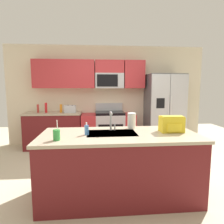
# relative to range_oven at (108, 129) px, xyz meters

# --- Properties ---
(ground_plane) EXTENTS (9.00, 9.00, 0.00)m
(ground_plane) POSITION_rel_range_oven_xyz_m (-0.01, -1.80, -0.44)
(ground_plane) COLOR beige
(ground_plane) RESTS_ON ground
(kitchen_wall_unit) EXTENTS (5.20, 0.43, 2.60)m
(kitchen_wall_unit) POSITION_rel_range_oven_xyz_m (-0.15, 0.28, 1.03)
(kitchen_wall_unit) COLOR beige
(kitchen_wall_unit) RESTS_ON ground
(back_counter) EXTENTS (1.39, 0.63, 0.90)m
(back_counter) POSITION_rel_range_oven_xyz_m (-1.38, -0.00, 0.01)
(back_counter) COLOR maroon
(back_counter) RESTS_ON ground
(range_oven) EXTENTS (1.36, 0.61, 1.10)m
(range_oven) POSITION_rel_range_oven_xyz_m (0.00, 0.00, 0.00)
(range_oven) COLOR #B7BABF
(range_oven) RESTS_ON ground
(refrigerator) EXTENTS (0.90, 0.76, 1.85)m
(refrigerator) POSITION_rel_range_oven_xyz_m (1.44, -0.07, 0.48)
(refrigerator) COLOR #4C4F54
(refrigerator) RESTS_ON ground
(island_counter) EXTENTS (2.15, 0.96, 0.90)m
(island_counter) POSITION_rel_range_oven_xyz_m (-0.01, -2.35, 0.01)
(island_counter) COLOR maroon
(island_counter) RESTS_ON ground
(toaster) EXTENTS (0.28, 0.16, 0.18)m
(toaster) POSITION_rel_range_oven_xyz_m (-0.95, -0.05, 0.55)
(toaster) COLOR #B7BABF
(toaster) RESTS_ON back_counter
(pepper_mill) EXTENTS (0.05, 0.05, 0.20)m
(pepper_mill) POSITION_rel_range_oven_xyz_m (-1.74, -0.00, 0.56)
(pepper_mill) COLOR #B2332D
(pepper_mill) RESTS_ON back_counter
(bottle_orange) EXTENTS (0.06, 0.06, 0.20)m
(bottle_orange) POSITION_rel_range_oven_xyz_m (-1.18, -0.03, 0.56)
(bottle_orange) COLOR orange
(bottle_orange) RESTS_ON back_counter
(bottle_red) EXTENTS (0.06, 0.06, 0.24)m
(bottle_red) POSITION_rel_range_oven_xyz_m (-1.54, -0.03, 0.58)
(bottle_red) COLOR red
(bottle_red) RESTS_ON back_counter
(sink_faucet) EXTENTS (0.08, 0.21, 0.28)m
(sink_faucet) POSITION_rel_range_oven_xyz_m (-0.11, -2.16, 0.62)
(sink_faucet) COLOR #B7BABF
(sink_faucet) RESTS_ON island_counter
(drink_cup_green) EXTENTS (0.08, 0.08, 0.25)m
(drink_cup_green) POSITION_rel_range_oven_xyz_m (-0.80, -2.61, 0.52)
(drink_cup_green) COLOR green
(drink_cup_green) RESTS_ON island_counter
(soap_dispenser) EXTENTS (0.06, 0.06, 0.17)m
(soap_dispenser) POSITION_rel_range_oven_xyz_m (-0.46, -2.37, 0.53)
(soap_dispenser) COLOR #4C8CD8
(soap_dispenser) RESTS_ON island_counter
(paper_towel_roll) EXTENTS (0.12, 0.12, 0.24)m
(paper_towel_roll) POSITION_rel_range_oven_xyz_m (0.22, -2.04, 0.58)
(paper_towel_roll) COLOR white
(paper_towel_roll) RESTS_ON island_counter
(backpack) EXTENTS (0.32, 0.22, 0.23)m
(backpack) POSITION_rel_range_oven_xyz_m (0.74, -2.31, 0.57)
(backpack) COLOR yellow
(backpack) RESTS_ON island_counter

